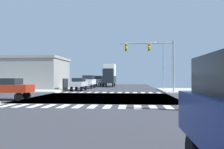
{
  "coord_description": "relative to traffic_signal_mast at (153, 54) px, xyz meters",
  "views": [
    {
      "loc": [
        2.9,
        -22.59,
        1.94
      ],
      "look_at": [
        0.34,
        6.4,
        2.33
      ],
      "focal_mm": 36.99,
      "sensor_mm": 36.0,
      "label": 1
    }
  ],
  "objects": [
    {
      "name": "crosswalk_far",
      "position": [
        -5.76,
        -0.22,
        -5.04
      ],
      "size": [
        13.5,
        2.0,
        0.01
      ],
      "color": "white",
      "rests_on": "ground"
    },
    {
      "name": "crosswalk_near",
      "position": [
        -5.76,
        -14.82,
        -5.04
      ],
      "size": [
        13.5,
        2.0,
        0.01
      ],
      "color": "white",
      "rests_on": "ground"
    },
    {
      "name": "sidewalk_corner_nw",
      "position": [
        -18.51,
        4.48,
        -4.97
      ],
      "size": [
        12.0,
        12.0,
        0.14
      ],
      "color": "#B5B1A3",
      "rests_on": "ground"
    },
    {
      "name": "sedan_crossing_1",
      "position": [
        -10.51,
        3.41,
        -3.92
      ],
      "size": [
        1.8,
        4.3,
        1.88
      ],
      "rotation": [
        0.0,
        0.0,
        3.14
      ],
      "color": "black",
      "rests_on": "ground"
    },
    {
      "name": "bank_building",
      "position": [
        -21.82,
        7.81,
        -2.36
      ],
      "size": [
        16.76,
        9.07,
        5.35
      ],
      "color": "gray",
      "rests_on": "ground"
    },
    {
      "name": "ground",
      "position": [
        -5.51,
        -7.52,
        -5.07
      ],
      "size": [
        90.0,
        90.0,
        0.05
      ],
      "color": "#333339"
    },
    {
      "name": "traffic_signal_mast",
      "position": [
        0.0,
        0.0,
        0.0
      ],
      "size": [
        7.0,
        0.55,
        6.81
      ],
      "color": "gray",
      "rests_on": "ground"
    },
    {
      "name": "sidewalk_corner_ne",
      "position": [
        7.49,
        4.48,
        -4.97
      ],
      "size": [
        12.0,
        12.0,
        0.14
      ],
      "color": "#B2ADA3",
      "rests_on": "ground"
    },
    {
      "name": "suv_farside_2",
      "position": [
        -10.51,
        11.2,
        -3.65
      ],
      "size": [
        1.96,
        4.6,
        2.34
      ],
      "rotation": [
        0.0,
        0.0,
        3.14
      ],
      "color": "black",
      "rests_on": "ground"
    },
    {
      "name": "suv_nearside_1",
      "position": [
        -10.51,
        23.36,
        -3.65
      ],
      "size": [
        1.96,
        4.6,
        2.34
      ],
      "rotation": [
        0.0,
        0.0,
        3.14
      ],
      "color": "black",
      "rests_on": "ground"
    },
    {
      "name": "sedan_middle_4",
      "position": [
        -13.48,
        -11.02,
        -3.92
      ],
      "size": [
        4.3,
        1.8,
        1.88
      ],
      "rotation": [
        0.0,
        0.0,
        1.57
      ],
      "color": "black",
      "rests_on": "ground"
    },
    {
      "name": "box_truck_trailing_1",
      "position": [
        -7.51,
        19.03,
        -2.48
      ],
      "size": [
        2.4,
        7.2,
        4.85
      ],
      "rotation": [
        0.0,
        0.0,
        3.14
      ],
      "color": "black",
      "rests_on": "ground"
    },
    {
      "name": "sedan_inner_5",
      "position": [
        -10.51,
        29.97,
        -3.92
      ],
      "size": [
        1.8,
        4.3,
        1.88
      ],
      "rotation": [
        0.0,
        0.0,
        3.14
      ],
      "color": "black",
      "rests_on": "ground"
    },
    {
      "name": "street_lamp",
      "position": [
        2.2,
        8.07,
        -0.33
      ],
      "size": [
        1.78,
        0.32,
        7.86
      ],
      "color": "gray",
      "rests_on": "ground"
    }
  ]
}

